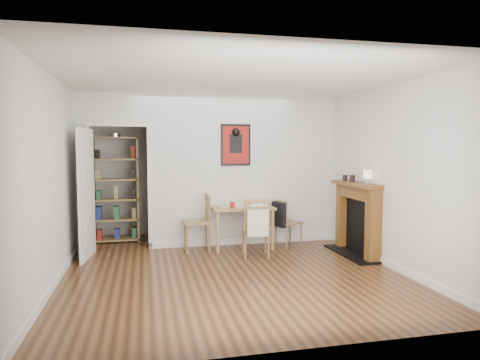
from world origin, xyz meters
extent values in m
plane|color=brown|center=(0.00, 0.00, 0.00)|extent=(5.20, 5.20, 0.00)
plane|color=beige|center=(0.00, 2.60, 1.30)|extent=(4.50, 0.00, 4.50)
plane|color=beige|center=(0.00, -2.60, 1.30)|extent=(4.50, 0.00, 4.50)
plane|color=beige|center=(-2.25, 0.00, 1.30)|extent=(0.00, 5.20, 5.20)
plane|color=beige|center=(2.25, 0.00, 1.30)|extent=(0.00, 5.20, 5.20)
plane|color=silver|center=(0.00, 0.00, 2.60)|extent=(5.20, 5.20, 0.00)
cube|color=beige|center=(0.57, 1.40, 1.30)|extent=(3.35, 0.10, 2.60)
cube|color=beige|center=(-2.12, 1.40, 1.30)|extent=(0.25, 0.10, 2.60)
cube|color=beige|center=(-1.55, 1.40, 2.33)|extent=(0.90, 0.10, 0.55)
cube|color=silver|center=(-2.03, 1.40, 1.02)|extent=(0.06, 0.14, 2.05)
cube|color=silver|center=(-1.07, 1.40, 1.02)|extent=(0.06, 0.14, 2.05)
cube|color=silver|center=(0.57, 1.34, 0.05)|extent=(3.35, 0.02, 0.10)
cube|color=silver|center=(-2.24, -0.60, 0.05)|extent=(0.02, 4.00, 0.10)
cube|color=silver|center=(2.24, -0.60, 0.05)|extent=(0.02, 4.00, 0.10)
cube|color=white|center=(-2.02, 0.93, 1.00)|extent=(0.15, 0.80, 2.00)
cube|color=black|center=(0.40, 1.33, 1.75)|extent=(0.52, 0.02, 0.72)
cube|color=maroon|center=(0.40, 1.32, 1.75)|extent=(0.46, 0.00, 0.64)
cube|color=tan|center=(0.46, 1.10, 0.69)|extent=(1.04, 0.66, 0.04)
cube|color=tan|center=(-0.01, 0.83, 0.33)|extent=(0.05, 0.05, 0.67)
cube|color=tan|center=(0.92, 0.83, 0.33)|extent=(0.05, 0.05, 0.67)
cube|color=tan|center=(-0.01, 1.37, 0.33)|extent=(0.05, 0.05, 0.67)
cube|color=tan|center=(0.92, 1.37, 0.33)|extent=(0.05, 0.05, 0.67)
cube|color=black|center=(1.08, 1.00, 0.57)|extent=(0.19, 0.34, 0.42)
cube|color=beige|center=(0.50, 0.24, 0.58)|extent=(0.33, 0.15, 0.40)
cube|color=tan|center=(-2.04, 2.06, 0.96)|extent=(0.04, 0.32, 1.92)
cube|color=tan|center=(-1.27, 2.06, 0.96)|extent=(0.04, 0.32, 1.92)
cube|color=tan|center=(-1.65, 2.06, 0.04)|extent=(0.81, 0.32, 0.03)
cube|color=tan|center=(-1.65, 2.06, 0.77)|extent=(0.81, 0.32, 0.03)
cube|color=tan|center=(-1.65, 2.06, 1.88)|extent=(0.81, 0.32, 0.03)
cube|color=maroon|center=(-1.65, 2.06, 0.96)|extent=(0.71, 0.26, 0.26)
cube|color=brown|center=(2.15, -0.24, 0.55)|extent=(0.20, 0.16, 1.10)
cube|color=brown|center=(2.15, 0.74, 0.55)|extent=(0.20, 0.16, 1.10)
cube|color=brown|center=(2.12, 0.25, 1.13)|extent=(0.30, 1.21, 0.06)
cube|color=brown|center=(2.15, 0.25, 1.00)|extent=(0.20, 0.85, 0.20)
cube|color=black|center=(2.21, 0.25, 0.45)|extent=(0.08, 0.81, 0.88)
cube|color=black|center=(2.09, 0.25, 0.01)|extent=(0.45, 1.25, 0.03)
cylinder|color=maroon|center=(0.26, 0.96, 0.76)|extent=(0.08, 0.08, 0.10)
sphere|color=orange|center=(0.62, 1.25, 0.75)|extent=(0.09, 0.09, 0.09)
cube|color=beige|center=(0.29, 1.12, 0.71)|extent=(0.44, 0.35, 0.00)
cube|color=white|center=(0.73, 1.14, 0.72)|extent=(0.33, 0.25, 0.02)
cylinder|color=silver|center=(2.14, -0.08, 1.20)|extent=(0.07, 0.07, 0.08)
cylinder|color=beige|center=(2.14, -0.08, 1.31)|extent=(0.14, 0.14, 0.14)
cylinder|color=black|center=(2.11, 0.36, 1.21)|extent=(0.09, 0.09, 0.11)
cylinder|color=black|center=(2.09, 0.58, 1.21)|extent=(0.08, 0.08, 0.10)
camera|label=1|loc=(-1.14, -5.92, 1.73)|focal=32.00mm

